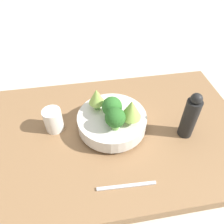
# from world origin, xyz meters

# --- Properties ---
(ground_plane) EXTENTS (6.00, 6.00, 0.00)m
(ground_plane) POSITION_xyz_m (0.00, 0.00, 0.00)
(ground_plane) COLOR beige
(table) EXTENTS (1.01, 0.63, 0.04)m
(table) POSITION_xyz_m (0.00, 0.00, 0.02)
(table) COLOR olive
(table) RESTS_ON ground_plane
(bowl) EXTENTS (0.25, 0.25, 0.07)m
(bowl) POSITION_xyz_m (0.01, 0.01, 0.08)
(bowl) COLOR silver
(bowl) RESTS_ON table
(broccoli_floret_center) EXTENTS (0.07, 0.07, 0.08)m
(broccoli_floret_center) POSITION_xyz_m (0.01, 0.01, 0.15)
(broccoli_floret_center) COLOR #7AB256
(broccoli_floret_center) RESTS_ON bowl
(romanesco_piece_near) EXTENTS (0.07, 0.07, 0.09)m
(romanesco_piece_near) POSITION_xyz_m (0.07, -0.02, 0.17)
(romanesco_piece_near) COLOR #7AB256
(romanesco_piece_near) RESTS_ON bowl
(broccoli_floret_front) EXTENTS (0.07, 0.07, 0.08)m
(broccoli_floret_front) POSITION_xyz_m (0.01, -0.04, 0.16)
(broccoli_floret_front) COLOR #7AB256
(broccoli_floret_front) RESTS_ON bowl
(romanesco_piece_far) EXTENTS (0.06, 0.06, 0.09)m
(romanesco_piece_far) POSITION_xyz_m (-0.04, 0.06, 0.17)
(romanesco_piece_far) COLOR #7AB256
(romanesco_piece_far) RESTS_ON bowl
(cup) EXTENTS (0.07, 0.07, 0.09)m
(cup) POSITION_xyz_m (-0.20, 0.05, 0.09)
(cup) COLOR silver
(cup) RESTS_ON table
(pepper_mill) EXTENTS (0.05, 0.05, 0.19)m
(pepper_mill) POSITION_xyz_m (0.26, -0.05, 0.13)
(pepper_mill) COLOR black
(pepper_mill) RESTS_ON table
(fork) EXTENTS (0.18, 0.02, 0.01)m
(fork) POSITION_xyz_m (0.01, -0.22, 0.05)
(fork) COLOR silver
(fork) RESTS_ON table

